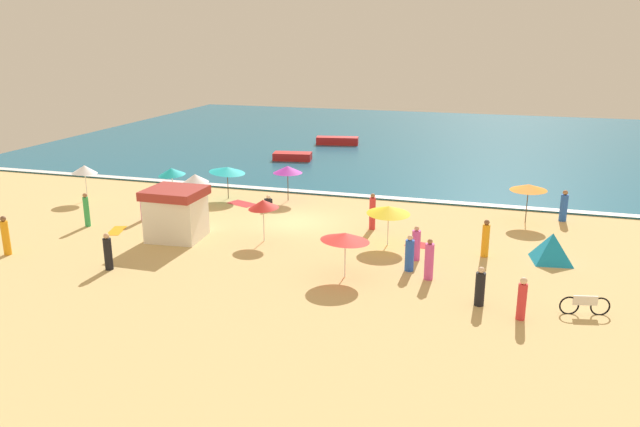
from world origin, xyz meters
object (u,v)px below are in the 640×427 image
beachgoer_8 (429,261)px  beachgoer_9 (486,239)px  beachgoer_5 (564,207)px  small_boat_0 (292,156)px  beachgoer_12 (268,203)px  beachgoer_4 (522,299)px  beach_tent (552,247)px  lifeguard_cabana (176,213)px  beachgoer_2 (143,207)px  parked_bicycle (585,305)px  small_boat_1 (337,141)px  beach_umbrella_6 (389,210)px  beach_umbrella_5 (227,170)px  beach_umbrella_8 (172,172)px  beachgoer_10 (372,212)px  beach_umbrella_0 (288,169)px  beach_umbrella_4 (345,237)px  beach_umbrella_2 (263,204)px  beachgoer_6 (108,252)px  beachgoer_3 (480,288)px  beach_umbrella_1 (84,169)px  beach_umbrella_7 (529,187)px  beachgoer_1 (416,244)px  beachgoer_11 (6,236)px  beach_umbrella_3 (195,178)px  beachgoer_7 (410,254)px  beachgoer_0 (86,210)px

beachgoer_8 → beachgoer_9: bearing=58.9°
beachgoer_5 → small_boat_0: size_ratio=0.54×
beachgoer_8 → beachgoer_12: 13.01m
beachgoer_4 → beach_tent: bearing=78.4°
lifeguard_cabana → beachgoer_2: 4.09m
parked_bicycle → small_boat_1: size_ratio=0.46×
beach_umbrella_6 → beachgoer_8: beach_umbrella_6 is taller
beach_umbrella_5 → beach_umbrella_8: bearing=-147.8°
beachgoer_2 → beachgoer_10: bearing=9.3°
beach_umbrella_0 → beach_umbrella_4: size_ratio=0.79×
beach_umbrella_2 → beachgoer_9: bearing=4.9°
beachgoer_6 → beachgoer_9: bearing=22.4°
beachgoer_8 → beachgoer_12: beachgoer_8 is taller
beachgoer_12 → beach_umbrella_8: bearing=-179.0°
beachgoer_3 → beachgoer_6: (-15.59, -0.85, 0.07)m
beachgoer_9 → small_boat_0: (-15.71, 18.22, -0.43)m
beach_umbrella_1 → beach_umbrella_4: size_ratio=0.75×
beachgoer_3 → beachgoer_6: beachgoer_6 is taller
beachgoer_8 → small_boat_0: (-13.60, 21.73, -0.42)m
beach_umbrella_7 → beach_umbrella_2: bearing=-150.8°
beach_tent → beachgoer_1: 6.06m
beachgoer_8 → beachgoer_4: bearing=-37.9°
beach_umbrella_5 → beachgoer_6: (0.16, -12.54, -1.04)m
lifeguard_cabana → beachgoer_8: bearing=-7.9°
beachgoer_5 → lifeguard_cabana: bearing=-154.8°
beachgoer_11 → small_boat_1: bearing=77.8°
beach_umbrella_2 → beach_umbrella_5: (-5.18, 7.03, -0.07)m
parked_bicycle → beachgoer_1: bearing=149.8°
beachgoer_3 → beachgoer_9: 5.55m
beachgoer_4 → beachgoer_6: size_ratio=0.98×
beach_umbrella_3 → beach_tent: beach_umbrella_3 is taller
beachgoer_7 → lifeguard_cabana: bearing=175.0°
beach_umbrella_8 → beachgoer_7: 17.08m
beach_umbrella_6 → beachgoer_5: 10.80m
beachgoer_2 → beachgoer_3: 19.22m
beach_umbrella_4 → beach_umbrella_7: size_ratio=1.07×
beachgoer_3 → beachgoer_5: 13.14m
beach_umbrella_2 → beach_umbrella_7: (12.38, 6.93, 0.10)m
beach_tent → beachgoer_12: (-15.27, 4.26, -0.28)m
parked_bicycle → beach_umbrella_8: bearing=156.6°
beach_umbrella_3 → beachgoer_10: size_ratio=1.18×
beachgoer_7 → beach_umbrella_3: bearing=157.1°
beach_umbrella_8 → small_boat_1: beach_umbrella_8 is taller
beach_umbrella_6 → beachgoer_2: bearing=179.0°
beachgoer_3 → beachgoer_1: bearing=125.7°
beachgoer_3 → beachgoer_5: (3.76, 12.59, 0.09)m
beachgoer_12 → beachgoer_2: bearing=-145.9°
beach_umbrella_8 → beachgoer_6: beach_umbrella_8 is taller
beachgoer_1 → beach_umbrella_5: bearing=149.5°
beachgoer_0 → beach_umbrella_6: bearing=5.8°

